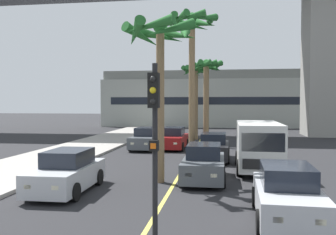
{
  "coord_description": "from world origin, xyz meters",
  "views": [
    {
      "loc": [
        1.96,
        0.78,
        3.33
      ],
      "look_at": [
        0.0,
        14.0,
        2.8
      ],
      "focal_mm": 39.51,
      "sensor_mm": 36.0,
      "label": 1
    }
  ],
  "objects_px": {
    "delivery_van": "(258,144)",
    "palm_tree_far_median": "(206,77)",
    "traffic_light_median_near": "(154,131)",
    "car_queue_front": "(204,164)",
    "car_queue_fifth": "(67,172)",
    "palm_tree_near_median": "(195,82)",
    "palm_tree_farthest_median": "(192,39)",
    "palm_tree_mid_median": "(160,47)",
    "car_queue_second": "(147,139)",
    "car_queue_fourth": "(173,139)",
    "car_queue_third": "(214,148)",
    "car_queue_sixth": "(287,195)"
  },
  "relations": [
    {
      "from": "delivery_van",
      "to": "palm_tree_near_median",
      "type": "xyz_separation_m",
      "value": [
        -4.19,
        15.0,
        3.97
      ]
    },
    {
      "from": "car_queue_fifth",
      "to": "palm_tree_far_median",
      "type": "relative_size",
      "value": 0.62
    },
    {
      "from": "palm_tree_far_median",
      "to": "palm_tree_farthest_median",
      "type": "height_order",
      "value": "palm_tree_farthest_median"
    },
    {
      "from": "traffic_light_median_near",
      "to": "palm_tree_mid_median",
      "type": "distance_m",
      "value": 7.85
    },
    {
      "from": "traffic_light_median_near",
      "to": "car_queue_front",
      "type": "bearing_deg",
      "value": 84.93
    },
    {
      "from": "palm_tree_farthest_median",
      "to": "palm_tree_near_median",
      "type": "bearing_deg",
      "value": 93.04
    },
    {
      "from": "car_queue_front",
      "to": "car_queue_second",
      "type": "height_order",
      "value": "same"
    },
    {
      "from": "car_queue_fifth",
      "to": "palm_tree_far_median",
      "type": "distance_m",
      "value": 16.69
    },
    {
      "from": "car_queue_second",
      "to": "car_queue_sixth",
      "type": "bearing_deg",
      "value": -64.47
    },
    {
      "from": "car_queue_third",
      "to": "car_queue_sixth",
      "type": "bearing_deg",
      "value": -77.78
    },
    {
      "from": "car_queue_fourth",
      "to": "traffic_light_median_near",
      "type": "distance_m",
      "value": 18.6
    },
    {
      "from": "car_queue_sixth",
      "to": "palm_tree_far_median",
      "type": "relative_size",
      "value": 0.62
    },
    {
      "from": "palm_tree_mid_median",
      "to": "palm_tree_farthest_median",
      "type": "height_order",
      "value": "palm_tree_farthest_median"
    },
    {
      "from": "car_queue_front",
      "to": "car_queue_sixth",
      "type": "height_order",
      "value": "same"
    },
    {
      "from": "car_queue_third",
      "to": "palm_tree_mid_median",
      "type": "height_order",
      "value": "palm_tree_mid_median"
    },
    {
      "from": "traffic_light_median_near",
      "to": "palm_tree_far_median",
      "type": "height_order",
      "value": "palm_tree_far_median"
    },
    {
      "from": "car_queue_third",
      "to": "traffic_light_median_near",
      "type": "xyz_separation_m",
      "value": [
        -0.97,
        -13.6,
        1.99
      ]
    },
    {
      "from": "palm_tree_far_median",
      "to": "car_queue_sixth",
      "type": "bearing_deg",
      "value": -80.14
    },
    {
      "from": "car_queue_fifth",
      "to": "car_queue_sixth",
      "type": "bearing_deg",
      "value": -16.85
    },
    {
      "from": "car_queue_third",
      "to": "palm_tree_near_median",
      "type": "relative_size",
      "value": 0.61
    },
    {
      "from": "car_queue_sixth",
      "to": "traffic_light_median_near",
      "type": "height_order",
      "value": "traffic_light_median_near"
    },
    {
      "from": "delivery_van",
      "to": "palm_tree_far_median",
      "type": "height_order",
      "value": "palm_tree_far_median"
    },
    {
      "from": "car_queue_second",
      "to": "palm_tree_far_median",
      "type": "relative_size",
      "value": 0.62
    },
    {
      "from": "car_queue_front",
      "to": "palm_tree_mid_median",
      "type": "xyz_separation_m",
      "value": [
        -1.78,
        -0.62,
        4.91
      ]
    },
    {
      "from": "car_queue_second",
      "to": "car_queue_fourth",
      "type": "height_order",
      "value": "same"
    },
    {
      "from": "car_queue_second",
      "to": "delivery_van",
      "type": "distance_m",
      "value": 10.24
    },
    {
      "from": "delivery_van",
      "to": "traffic_light_median_near",
      "type": "distance_m",
      "value": 11.15
    },
    {
      "from": "car_queue_fifth",
      "to": "palm_tree_near_median",
      "type": "bearing_deg",
      "value": 80.83
    },
    {
      "from": "car_queue_fifth",
      "to": "palm_tree_mid_median",
      "type": "relative_size",
      "value": 0.61
    },
    {
      "from": "car_queue_fourth",
      "to": "car_queue_front",
      "type": "bearing_deg",
      "value": -75.52
    },
    {
      "from": "car_queue_front",
      "to": "palm_tree_farthest_median",
      "type": "relative_size",
      "value": 0.47
    },
    {
      "from": "car_queue_third",
      "to": "traffic_light_median_near",
      "type": "relative_size",
      "value": 0.98
    },
    {
      "from": "palm_tree_mid_median",
      "to": "palm_tree_far_median",
      "type": "xyz_separation_m",
      "value": [
        1.31,
        13.31,
        -0.34
      ]
    },
    {
      "from": "car_queue_sixth",
      "to": "car_queue_fifth",
      "type": "bearing_deg",
      "value": 163.15
    },
    {
      "from": "delivery_van",
      "to": "traffic_light_median_near",
      "type": "bearing_deg",
      "value": -106.93
    },
    {
      "from": "palm_tree_far_median",
      "to": "palm_tree_farthest_median",
      "type": "relative_size",
      "value": 0.76
    },
    {
      "from": "car_queue_sixth",
      "to": "palm_tree_farthest_median",
      "type": "distance_m",
      "value": 13.81
    },
    {
      "from": "car_queue_second",
      "to": "car_queue_sixth",
      "type": "distance_m",
      "value": 16.73
    },
    {
      "from": "car_queue_second",
      "to": "palm_tree_far_median",
      "type": "height_order",
      "value": "palm_tree_far_median"
    },
    {
      "from": "car_queue_front",
      "to": "car_queue_third",
      "type": "xyz_separation_m",
      "value": [
        0.27,
        5.76,
        0.0
      ]
    },
    {
      "from": "car_queue_second",
      "to": "car_queue_fifth",
      "type": "relative_size",
      "value": 1.01
    },
    {
      "from": "palm_tree_mid_median",
      "to": "palm_tree_farthest_median",
      "type": "distance_m",
      "value": 7.44
    },
    {
      "from": "car_queue_third",
      "to": "traffic_light_median_near",
      "type": "height_order",
      "value": "traffic_light_median_near"
    },
    {
      "from": "traffic_light_median_near",
      "to": "palm_tree_farthest_median",
      "type": "distance_m",
      "value": 15.13
    },
    {
      "from": "car_queue_fourth",
      "to": "delivery_van",
      "type": "height_order",
      "value": "delivery_van"
    },
    {
      "from": "car_queue_third",
      "to": "delivery_van",
      "type": "xyz_separation_m",
      "value": [
        2.26,
        -3.01,
        0.57
      ]
    },
    {
      "from": "car_queue_fourth",
      "to": "car_queue_fifth",
      "type": "bearing_deg",
      "value": -99.61
    },
    {
      "from": "car_queue_fifth",
      "to": "palm_tree_near_median",
      "type": "relative_size",
      "value": 0.61
    },
    {
      "from": "car_queue_second",
      "to": "car_queue_sixth",
      "type": "relative_size",
      "value": 1.0
    },
    {
      "from": "car_queue_fifth",
      "to": "palm_tree_mid_median",
      "type": "height_order",
      "value": "palm_tree_mid_median"
    }
  ]
}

